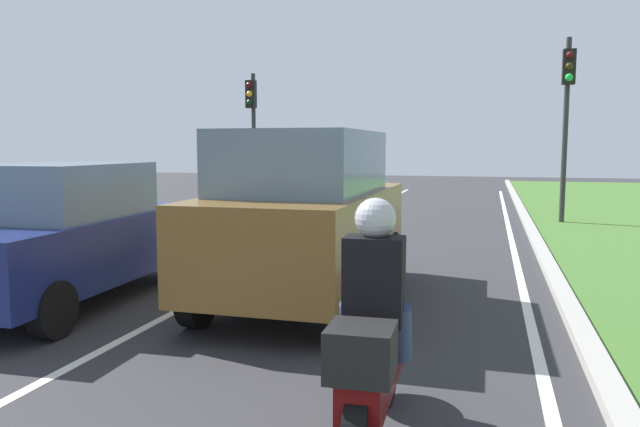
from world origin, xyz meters
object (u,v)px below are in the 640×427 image
motorcycle (373,369)px  traffic_light_near_right (567,100)px  car_sedan_left_lane (69,234)px  traffic_light_overhead_left (252,117)px  car_suv_ahead (307,215)px  rider_person (375,278)px

motorcycle → traffic_light_near_right: bearing=77.2°
motorcycle → traffic_light_near_right: 13.85m
motorcycle → traffic_light_near_right: traffic_light_near_right is taller
car_sedan_left_lane → traffic_light_overhead_left: traffic_light_overhead_left is taller
car_sedan_left_lane → traffic_light_near_right: size_ratio=0.89×
car_suv_ahead → motorcycle: size_ratio=2.37×
car_suv_ahead → rider_person: bearing=-66.6°
car_suv_ahead → motorcycle: 4.14m
car_suv_ahead → rider_person: size_ratio=3.87×
traffic_light_near_right → traffic_light_overhead_left: size_ratio=1.10×
traffic_light_near_right → traffic_light_overhead_left: (-9.55, 1.80, -0.24)m
car_sedan_left_lane → traffic_light_near_right: (7.29, 10.46, 2.36)m
car_suv_ahead → traffic_light_near_right: 10.67m
motorcycle → traffic_light_overhead_left: 16.81m
motorcycle → traffic_light_near_right: size_ratio=0.39×
car_sedan_left_lane → traffic_light_overhead_left: (-2.26, 12.25, 2.12)m
rider_person → motorcycle: bearing=-88.3°
car_sedan_left_lane → traffic_light_overhead_left: bearing=98.7°
rider_person → traffic_light_near_right: bearing=77.1°
rider_person → car_sedan_left_lane: bearing=147.1°
car_suv_ahead → rider_person: car_suv_ahead is taller
rider_person → car_suv_ahead: bearing=111.7°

